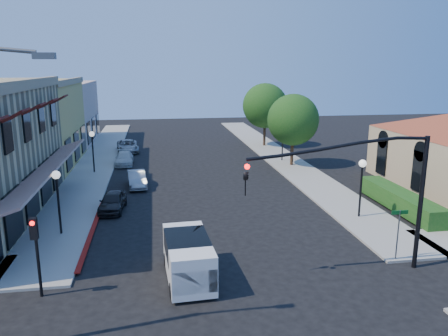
{
  "coord_description": "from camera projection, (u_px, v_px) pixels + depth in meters",
  "views": [
    {
      "loc": [
        -3.36,
        -15.07,
        8.9
      ],
      "look_at": [
        0.88,
        11.29,
        2.6
      ],
      "focal_mm": 35.0,
      "sensor_mm": 36.0,
      "label": 1
    }
  ],
  "objects": [
    {
      "name": "secondary_signal",
      "position": [
        36.0,
        242.0,
        16.63
      ],
      "size": [
        0.28,
        0.42,
        3.32
      ],
      "color": "black",
      "rests_on": "ground"
    },
    {
      "name": "sidewalk_left",
      "position": [
        98.0,
        160.0,
        41.62
      ],
      "size": [
        3.5,
        50.0,
        0.12
      ],
      "primitive_type": "cube",
      "color": "#9B988D",
      "rests_on": "ground"
    },
    {
      "name": "lamppost_right_near",
      "position": [
        362.0,
        174.0,
        25.42
      ],
      "size": [
        0.44,
        0.44,
        3.57
      ],
      "color": "black",
      "rests_on": "ground"
    },
    {
      "name": "parked_car_c",
      "position": [
        124.0,
        159.0,
        39.98
      ],
      "size": [
        1.63,
        3.92,
        1.13
      ],
      "primitive_type": "imported",
      "rotation": [
        0.0,
        0.0,
        0.01
      ],
      "color": "silver",
      "rests_on": "ground"
    },
    {
      "name": "street_tree_a",
      "position": [
        293.0,
        120.0,
        38.58
      ],
      "size": [
        4.56,
        4.56,
        6.48
      ],
      "color": "#352115",
      "rests_on": "ground"
    },
    {
      "name": "ground",
      "position": [
        248.0,
        299.0,
        17.04
      ],
      "size": [
        120.0,
        120.0,
        0.0
      ],
      "primitive_type": "plane",
      "color": "black",
      "rests_on": "ground"
    },
    {
      "name": "lamppost_left_far",
      "position": [
        92.0,
        141.0,
        36.24
      ],
      "size": [
        0.44,
        0.44,
        3.57
      ],
      "color": "black",
      "rests_on": "ground"
    },
    {
      "name": "parked_car_b",
      "position": [
        137.0,
        179.0,
        32.64
      ],
      "size": [
        1.63,
        3.74,
        1.2
      ],
      "primitive_type": "imported",
      "rotation": [
        0.0,
        0.0,
        0.1
      ],
      "color": "#97999B",
      "rests_on": "ground"
    },
    {
      "name": "street_name_sign",
      "position": [
        398.0,
        227.0,
        19.93
      ],
      "size": [
        0.8,
        0.06,
        2.5
      ],
      "color": "#595B5E",
      "rests_on": "ground"
    },
    {
      "name": "parked_car_a",
      "position": [
        113.0,
        201.0,
        27.28
      ],
      "size": [
        1.73,
        3.65,
        1.21
      ],
      "primitive_type": "imported",
      "rotation": [
        0.0,
        0.0,
        -0.09
      ],
      "color": "black",
      "rests_on": "ground"
    },
    {
      "name": "pink_stucco_building",
      "position": [
        47.0,
        113.0,
        50.36
      ],
      "size": [
        10.0,
        12.0,
        7.0
      ],
      "primitive_type": "cube",
      "color": "tan",
      "rests_on": "ground"
    },
    {
      "name": "street_tree_b",
      "position": [
        265.0,
        106.0,
        48.11
      ],
      "size": [
        4.94,
        4.94,
        7.02
      ],
      "color": "#352115",
      "rests_on": "ground"
    },
    {
      "name": "yellow_stucco_building",
      "position": [
        16.0,
        124.0,
        38.76
      ],
      "size": [
        10.0,
        12.0,
        7.6
      ],
      "primitive_type": "cube",
      "color": "tan",
      "rests_on": "ground"
    },
    {
      "name": "lamppost_left_near",
      "position": [
        57.0,
        186.0,
        22.79
      ],
      "size": [
        0.44,
        0.44,
        3.57
      ],
      "color": "black",
      "rests_on": "ground"
    },
    {
      "name": "lamppost_right_far",
      "position": [
        283.0,
        133.0,
        40.79
      ],
      "size": [
        0.44,
        0.44,
        3.57
      ],
      "color": "black",
      "rests_on": "ground"
    },
    {
      "name": "curb_red_strip",
      "position": [
        92.0,
        234.0,
        23.66
      ],
      "size": [
        0.25,
        10.0,
        0.06
      ],
      "primitive_type": "cube",
      "color": "maroon",
      "rests_on": "ground"
    },
    {
      "name": "parked_car_d",
      "position": [
        128.0,
        146.0,
        45.71
      ],
      "size": [
        2.56,
        4.76,
        1.27
      ],
      "primitive_type": "imported",
      "rotation": [
        0.0,
        0.0,
        0.1
      ],
      "color": "#97989B",
      "rests_on": "ground"
    },
    {
      "name": "signal_mast_arm",
      "position": [
        377.0,
        182.0,
        18.45
      ],
      "size": [
        8.01,
        0.39,
        6.0
      ],
      "color": "black",
      "rests_on": "ground"
    },
    {
      "name": "white_van",
      "position": [
        188.0,
        256.0,
        18.35
      ],
      "size": [
        2.0,
        4.21,
        1.83
      ],
      "color": "white",
      "rests_on": "ground"
    },
    {
      "name": "hedge",
      "position": [
        399.0,
        210.0,
        27.5
      ],
      "size": [
        1.4,
        8.0,
        1.1
      ],
      "primitive_type": "cube",
      "color": "#1A4F16",
      "rests_on": "ground"
    },
    {
      "name": "sidewalk_right",
      "position": [
        276.0,
        154.0,
        44.33
      ],
      "size": [
        3.5,
        50.0,
        0.12
      ],
      "primitive_type": "cube",
      "color": "#9B988D",
      "rests_on": "ground"
    }
  ]
}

